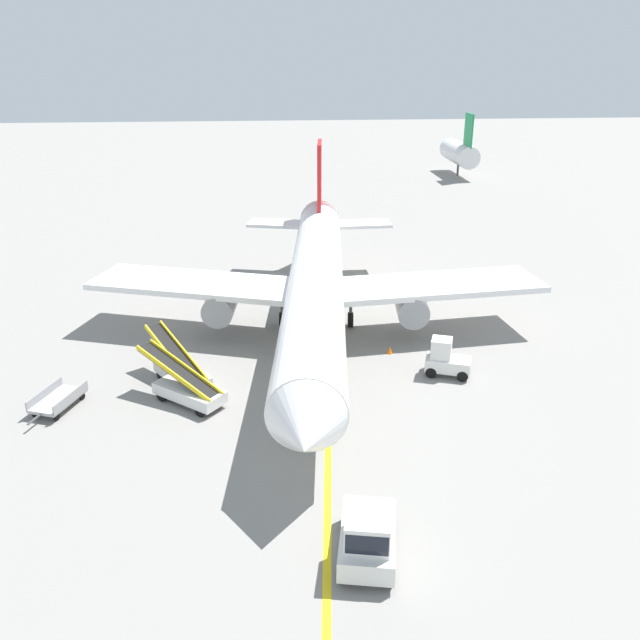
{
  "coord_description": "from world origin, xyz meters",
  "views": [
    {
      "loc": [
        -1.27,
        -23.81,
        16.47
      ],
      "look_at": [
        1.77,
        9.84,
        2.5
      ],
      "focal_mm": 36.6,
      "sensor_mm": 36.0,
      "label": 1
    }
  ],
  "objects_px": {
    "pushback_tug": "(368,536)",
    "belt_loader_forward_hold": "(187,389)",
    "ground_crew_marshaller": "(333,357)",
    "belt_loader_aft_hold": "(181,370)",
    "baggage_tug_near_wing": "(446,359)",
    "safety_cone_nose_right": "(418,306)",
    "safety_cone_nose_left": "(390,350)",
    "baggage_cart_loaded": "(58,400)",
    "airliner": "(316,284)"
  },
  "relations": [
    {
      "from": "baggage_tug_near_wing",
      "to": "safety_cone_nose_left",
      "type": "bearing_deg",
      "value": 130.23
    },
    {
      "from": "airliner",
      "to": "baggage_tug_near_wing",
      "type": "bearing_deg",
      "value": -41.95
    },
    {
      "from": "airliner",
      "to": "pushback_tug",
      "type": "relative_size",
      "value": 9.06
    },
    {
      "from": "ground_crew_marshaller",
      "to": "belt_loader_aft_hold",
      "type": "bearing_deg",
      "value": -176.12
    },
    {
      "from": "pushback_tug",
      "to": "belt_loader_aft_hold",
      "type": "xyz_separation_m",
      "value": [
        -7.83,
        13.79,
        -0.22
      ]
    },
    {
      "from": "pushback_tug",
      "to": "airliner",
      "type": "bearing_deg",
      "value": 90.46
    },
    {
      "from": "belt_loader_forward_hold",
      "to": "belt_loader_aft_hold",
      "type": "bearing_deg",
      "value": 104.49
    },
    {
      "from": "airliner",
      "to": "safety_cone_nose_right",
      "type": "relative_size",
      "value": 80.32
    },
    {
      "from": "pushback_tug",
      "to": "belt_loader_forward_hold",
      "type": "bearing_deg",
      "value": 121.93
    },
    {
      "from": "airliner",
      "to": "ground_crew_marshaller",
      "type": "distance_m",
      "value": 5.74
    },
    {
      "from": "belt_loader_aft_hold",
      "to": "safety_cone_nose_left",
      "type": "xyz_separation_m",
      "value": [
        11.79,
        2.7,
        -0.56
      ]
    },
    {
      "from": "pushback_tug",
      "to": "safety_cone_nose_left",
      "type": "distance_m",
      "value": 16.98
    },
    {
      "from": "baggage_tug_near_wing",
      "to": "ground_crew_marshaller",
      "type": "height_order",
      "value": "baggage_tug_near_wing"
    },
    {
      "from": "airliner",
      "to": "safety_cone_nose_left",
      "type": "height_order",
      "value": "airliner"
    },
    {
      "from": "pushback_tug",
      "to": "baggage_tug_near_wing",
      "type": "distance_m",
      "value": 15.01
    },
    {
      "from": "baggage_cart_loaded",
      "to": "baggage_tug_near_wing",
      "type": "bearing_deg",
      "value": 5.31
    },
    {
      "from": "baggage_cart_loaded",
      "to": "pushback_tug",
      "type": "bearing_deg",
      "value": -40.57
    },
    {
      "from": "airliner",
      "to": "safety_cone_nose_left",
      "type": "relative_size",
      "value": 80.32
    },
    {
      "from": "belt_loader_forward_hold",
      "to": "ground_crew_marshaller",
      "type": "relative_size",
      "value": 2.74
    },
    {
      "from": "baggage_tug_near_wing",
      "to": "safety_cone_nose_right",
      "type": "relative_size",
      "value": 6.14
    },
    {
      "from": "baggage_tug_near_wing",
      "to": "belt_loader_forward_hold",
      "type": "xyz_separation_m",
      "value": [
        -13.74,
        -1.85,
        -0.15
      ]
    },
    {
      "from": "belt_loader_forward_hold",
      "to": "ground_crew_marshaller",
      "type": "distance_m",
      "value": 8.09
    },
    {
      "from": "belt_loader_forward_hold",
      "to": "safety_cone_nose_left",
      "type": "distance_m",
      "value": 12.24
    },
    {
      "from": "pushback_tug",
      "to": "baggage_tug_near_wing",
      "type": "height_order",
      "value": "pushback_tug"
    },
    {
      "from": "airliner",
      "to": "baggage_cart_loaded",
      "type": "xyz_separation_m",
      "value": [
        -13.49,
        -7.8,
        -2.95
      ]
    },
    {
      "from": "safety_cone_nose_left",
      "to": "safety_cone_nose_right",
      "type": "distance_m",
      "value": 7.64
    },
    {
      "from": "belt_loader_forward_hold",
      "to": "safety_cone_nose_right",
      "type": "relative_size",
      "value": 10.58
    },
    {
      "from": "pushback_tug",
      "to": "ground_crew_marshaller",
      "type": "height_order",
      "value": "pushback_tug"
    },
    {
      "from": "ground_crew_marshaller",
      "to": "baggage_cart_loaded",
      "type": "bearing_deg",
      "value": -169.23
    },
    {
      "from": "safety_cone_nose_right",
      "to": "baggage_cart_loaded",
      "type": "bearing_deg",
      "value": -150.75
    },
    {
      "from": "baggage_cart_loaded",
      "to": "safety_cone_nose_right",
      "type": "bearing_deg",
      "value": 29.25
    },
    {
      "from": "belt_loader_aft_hold",
      "to": "ground_crew_marshaller",
      "type": "height_order",
      "value": "belt_loader_aft_hold"
    },
    {
      "from": "ground_crew_marshaller",
      "to": "safety_cone_nose_right",
      "type": "bearing_deg",
      "value": 52.66
    },
    {
      "from": "baggage_cart_loaded",
      "to": "safety_cone_nose_right",
      "type": "xyz_separation_m",
      "value": [
        20.9,
        11.7,
        -0.25
      ]
    },
    {
      "from": "belt_loader_forward_hold",
      "to": "belt_loader_aft_hold",
      "type": "height_order",
      "value": "same"
    },
    {
      "from": "belt_loader_aft_hold",
      "to": "safety_cone_nose_left",
      "type": "relative_size",
      "value": 11.01
    },
    {
      "from": "baggage_tug_near_wing",
      "to": "baggage_cart_loaded",
      "type": "relative_size",
      "value": 0.71
    },
    {
      "from": "baggage_tug_near_wing",
      "to": "belt_loader_aft_hold",
      "type": "bearing_deg",
      "value": 179.04
    },
    {
      "from": "pushback_tug",
      "to": "safety_cone_nose_right",
      "type": "distance_m",
      "value": 24.5
    },
    {
      "from": "airliner",
      "to": "safety_cone_nose_right",
      "type": "xyz_separation_m",
      "value": [
        7.4,
        3.9,
        -3.2
      ]
    },
    {
      "from": "belt_loader_forward_hold",
      "to": "baggage_cart_loaded",
      "type": "distance_m",
      "value": 6.36
    },
    {
      "from": "baggage_tug_near_wing",
      "to": "belt_loader_forward_hold",
      "type": "distance_m",
      "value": 13.87
    },
    {
      "from": "belt_loader_aft_hold",
      "to": "safety_cone_nose_right",
      "type": "distance_m",
      "value": 17.88
    },
    {
      "from": "belt_loader_aft_hold",
      "to": "safety_cone_nose_left",
      "type": "height_order",
      "value": "belt_loader_aft_hold"
    },
    {
      "from": "safety_cone_nose_left",
      "to": "safety_cone_nose_right",
      "type": "bearing_deg",
      "value": 64.49
    },
    {
      "from": "pushback_tug",
      "to": "belt_loader_forward_hold",
      "type": "height_order",
      "value": "belt_loader_forward_hold"
    },
    {
      "from": "baggage_cart_loaded",
      "to": "airliner",
      "type": "bearing_deg",
      "value": 30.04
    },
    {
      "from": "airliner",
      "to": "baggage_cart_loaded",
      "type": "bearing_deg",
      "value": -149.96
    },
    {
      "from": "pushback_tug",
      "to": "baggage_cart_loaded",
      "type": "relative_size",
      "value": 1.03
    },
    {
      "from": "belt_loader_aft_hold",
      "to": "safety_cone_nose_right",
      "type": "height_order",
      "value": "belt_loader_aft_hold"
    }
  ]
}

